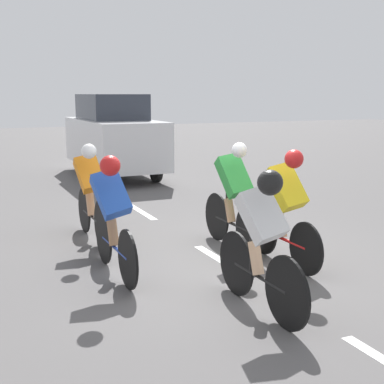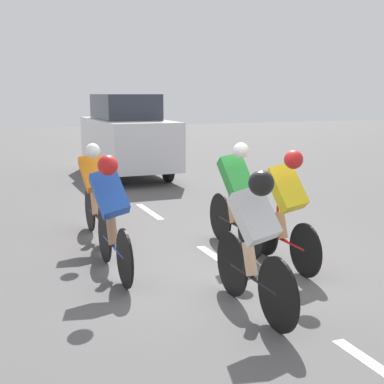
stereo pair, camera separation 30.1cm
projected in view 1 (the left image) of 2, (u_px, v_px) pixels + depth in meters
The scene contains 9 objects.
ground_plane at pixel (223, 262), 7.00m from camera, with size 60.00×60.00×0.00m, color #565454.
lane_stripe_mid at pixel (220, 260), 7.08m from camera, with size 0.12×1.40×0.01m, color white.
lane_stripe_far at pixel (142, 212), 9.95m from camera, with size 0.12×1.40×0.01m, color white.
cyclist_green at pixel (233, 195), 7.41m from camera, with size 0.40×1.69×1.54m.
cyclist_white at pixel (262, 238), 5.21m from camera, with size 0.43×1.68×1.49m.
cyclist_orange at pixel (91, 191), 7.84m from camera, with size 0.41×1.75×1.48m.
cyclist_blue at pixel (112, 213), 6.28m from camera, with size 0.44×1.71×1.50m.
cyclist_yellow at pixel (286, 204), 6.70m from camera, with size 0.42×1.63×1.52m.
support_car at pixel (114, 136), 14.04m from camera, with size 1.70×4.16×2.16m.
Camera 1 is at (3.13, 5.95, 2.18)m, focal length 50.00 mm.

